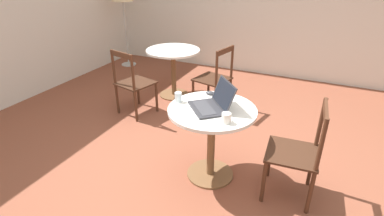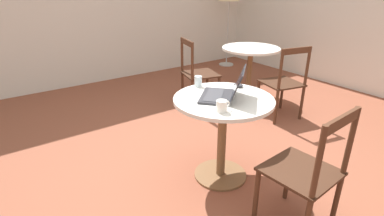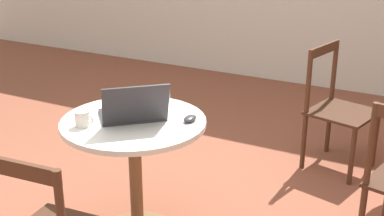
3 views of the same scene
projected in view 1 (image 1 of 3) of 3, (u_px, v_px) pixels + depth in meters
name	position (u px, v px, depth m)	size (l,w,h in m)	color
ground_plane	(203.00, 170.00, 3.10)	(16.00, 16.00, 0.00)	brown
cafe_table_near	(212.00, 125.00, 2.79)	(0.81, 0.81, 0.75)	brown
cafe_table_mid	(173.00, 61.00, 4.58)	(0.81, 0.81, 0.75)	brown
chair_near_front	(298.00, 153.00, 2.59)	(0.47, 0.47, 0.92)	#472819
chair_mid_left	(133.00, 83.00, 4.06)	(0.53, 0.53, 0.92)	#472819
chair_mid_front	(215.00, 79.00, 4.21)	(0.52, 0.52, 0.92)	#472819
laptop	(212.00, 104.00, 2.69)	(0.49, 0.49, 0.25)	#2D2D33
mouse	(211.00, 93.00, 2.99)	(0.06, 0.10, 0.03)	#2D2D33
mug	(226.00, 118.00, 2.46)	(0.12, 0.08, 0.09)	silver
drinking_glass	(178.00, 97.00, 2.83)	(0.07, 0.07, 0.09)	silver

